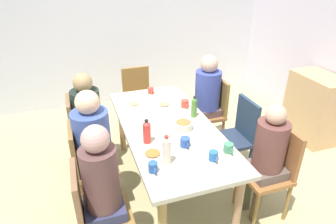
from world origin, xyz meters
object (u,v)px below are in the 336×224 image
person_2 (94,139)px  plate_2 (134,105)px  person_4 (267,154)px  person_5 (103,186)px  chair_2 (87,162)px  chair_4 (273,168)px  chair_5 (94,210)px  side_cabinet (314,108)px  chair_0 (212,109)px  bottle_0 (167,151)px  person_0 (207,94)px  cup_5 (229,148)px  bottle_2 (194,107)px  chair_6 (82,130)px  chair_3 (237,133)px  dining_table (168,133)px  cup_0 (213,156)px  cup_2 (151,91)px  bowl_0 (183,125)px  chair_1 (138,96)px  plate_1 (164,105)px  cup_3 (185,142)px  bottle_1 (147,132)px  plate_0 (153,154)px  cup_1 (153,167)px  cup_4 (185,104)px  person_6 (88,113)px

person_2 → plate_2: person_2 is taller
person_4 → person_5: size_ratio=0.94×
chair_2 → chair_4: same height
chair_5 → side_cabinet: size_ratio=1.00×
chair_0 → bottle_0: size_ratio=3.50×
person_0 → cup_5: (1.22, -0.38, 0.07)m
bottle_2 → person_2: bearing=-84.9°
chair_2 → chair_6: same height
chair_3 → dining_table: bearing=-90.0°
cup_5 → cup_0: bearing=-70.1°
plate_2 → cup_2: 0.38m
person_5 → person_0: bearing=131.2°
person_2 → bowl_0: bearing=82.8°
chair_0 → chair_1: 1.07m
chair_2 → plate_1: bearing=114.5°
chair_5 → cup_0: size_ratio=8.17×
chair_3 → chair_6: size_ratio=1.00×
cup_3 → bottle_0: size_ratio=0.47×
chair_2 → bottle_1: bottle_1 is taller
chair_5 → person_0: bearing=129.5°
plate_1 → bottle_1: (0.63, -0.37, 0.09)m
dining_table → chair_1: size_ratio=2.10×
bowl_0 → bottle_2: 0.28m
side_cabinet → plate_0: bearing=-72.8°
person_0 → plate_2: (0.09, -0.94, 0.04)m
chair_6 → cup_3: (1.02, 0.84, 0.29)m
person_0 → chair_3: size_ratio=1.36×
chair_4 → cup_1: bearing=-89.9°
cup_0 → bottle_0: size_ratio=0.43×
person_0 → person_5: (1.26, -1.44, -0.01)m
plate_0 → bottle_0: size_ratio=0.91×
plate_0 → bottle_2: size_ratio=1.02×
plate_2 → cup_5: cup_5 is taller
cup_4 → chair_0: bearing=121.3°
cup_2 → cup_4: 0.55m
person_2 → cup_0: (0.65, 0.89, 0.06)m
plate_1 → cup_2: 0.40m
chair_4 → chair_6: 2.06m
chair_1 → plate_2: 0.86m
cup_0 → cup_3: (-0.26, -0.14, 0.00)m
cup_5 → chair_4: bearing=84.6°
person_2 → bowl_0: 0.85m
person_6 → plate_1: 0.85m
cup_1 → side_cabinet: side_cabinet is taller
chair_0 → cup_4: size_ratio=7.61×
cup_1 → cup_0: bearing=88.3°
person_2 → cup_0: 1.10m
person_0 → cup_4: bearing=-53.5°
chair_3 → person_5: 1.67m
dining_table → cup_3: 0.41m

